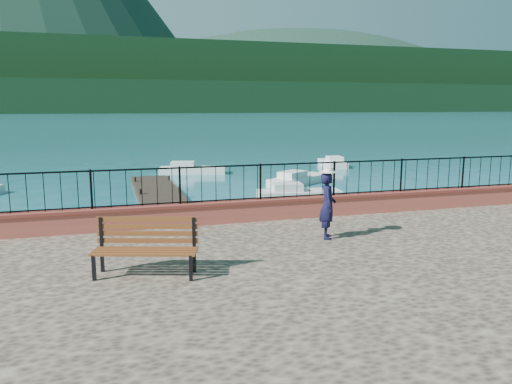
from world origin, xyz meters
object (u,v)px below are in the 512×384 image
boat_0 (128,232)px  boat_1 (299,191)px  boat_4 (192,167)px  park_bench (146,259)px  boat_5 (333,161)px  boat_2 (299,177)px  person (328,205)px

boat_0 → boat_1: size_ratio=0.98×
boat_1 → boat_0: bearing=-135.9°
boat_1 → boat_4: 10.80m
park_bench → boat_4: park_bench is taller
park_bench → boat_4: bearing=95.6°
park_bench → boat_5: (14.92, 23.34, -1.12)m
boat_0 → boat_5: size_ratio=1.10×
boat_0 → boat_1: same height
park_bench → boat_4: (4.67, 22.49, -1.12)m
park_bench → boat_4: size_ratio=0.48×
boat_0 → park_bench: bearing=-119.4°
boat_2 → park_bench: bearing=-154.0°
person → boat_0: 6.95m
person → boat_2: person is taller
boat_1 → boat_5: (6.99, 11.15, 0.00)m
park_bench → boat_0: (-0.07, 6.58, -1.12)m
park_bench → boat_2: size_ratio=0.47×
person → boat_5: size_ratio=0.46×
boat_0 → boat_5: 22.49m
boat_5 → person: bearing=163.6°
boat_4 → boat_2: bearing=-36.0°
park_bench → boat_5: park_bench is taller
boat_0 → boat_4: 16.60m
boat_0 → boat_1: (8.00, 5.61, 0.00)m
boat_2 → boat_5: same height
person → boat_4: 21.09m
boat_4 → boat_5: (10.25, 0.85, 0.00)m
boat_1 → park_bench: bearing=-113.9°
boat_1 → boat_2: same height
boat_1 → boat_5: 13.16m
person → boat_2: (5.29, 15.06, -1.59)m
park_bench → boat_5: size_ratio=0.59×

